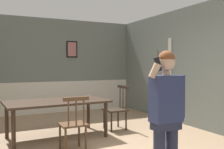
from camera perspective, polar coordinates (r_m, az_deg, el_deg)
room_back_partition at (r=7.79m, az=-14.25°, el=1.48°), size 5.37×0.17×2.77m
room_right_partition at (r=5.82m, az=21.36°, el=1.65°), size 0.13×7.39×2.77m
dining_table at (r=5.15m, az=-12.12°, el=-6.43°), size 1.97×1.15×0.73m
chair_near_window at (r=4.34m, az=-8.54°, el=-10.68°), size 0.42×0.42×0.91m
chair_by_doorway at (r=5.72m, az=1.01°, el=-7.48°), size 0.45×0.45×0.96m
person_figure at (r=3.09m, az=11.94°, el=-7.81°), size 0.53×0.21×1.59m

